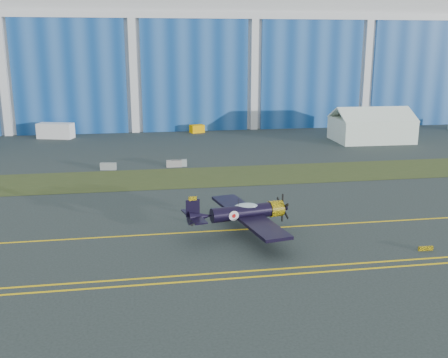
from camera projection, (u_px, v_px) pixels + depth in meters
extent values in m
plane|color=#2B3535|center=(137.00, 217.00, 48.52)|extent=(260.00, 260.00, 0.00)
cube|color=#475128|center=(137.00, 179.00, 61.89)|extent=(260.00, 10.00, 0.02)
cube|color=silver|center=(133.00, 47.00, 113.61)|extent=(220.00, 45.00, 30.00)
cube|color=navy|center=(134.00, 77.00, 93.06)|extent=(220.00, 0.60, 20.00)
cube|color=silver|center=(131.00, 14.00, 90.38)|extent=(220.00, 0.70, 1.20)
cube|color=yellow|center=(138.00, 235.00, 43.74)|extent=(200.00, 0.20, 0.02)
cube|color=yellow|center=(139.00, 285.00, 34.66)|extent=(80.00, 0.20, 0.02)
cube|color=yellow|center=(138.00, 279.00, 35.61)|extent=(80.00, 0.20, 0.02)
cube|color=yellow|center=(426.00, 248.00, 40.50)|extent=(1.20, 0.15, 0.35)
cube|color=white|center=(56.00, 131.00, 89.15)|extent=(6.38, 3.99, 2.58)
cube|color=#FFB000|center=(197.00, 129.00, 95.04)|extent=(2.80, 2.23, 1.43)
cube|color=gray|center=(108.00, 166.00, 66.66)|extent=(2.06, 0.85, 0.90)
cube|color=gray|center=(174.00, 164.00, 68.23)|extent=(2.01, 0.63, 0.90)
cube|color=#8C9798|center=(179.00, 163.00, 68.56)|extent=(2.00, 0.62, 0.90)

